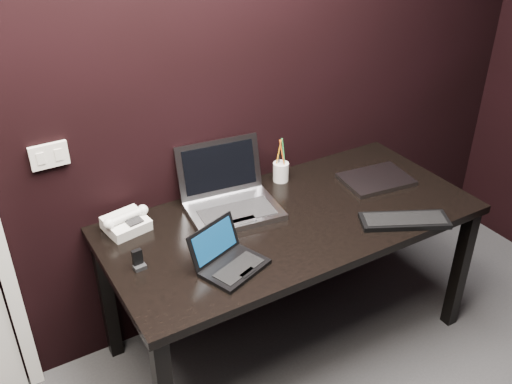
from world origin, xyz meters
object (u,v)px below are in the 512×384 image
mobile_phone (138,261)px  pen_cup (281,171)px  desk (292,231)px  ext_keyboard (404,220)px  closed_laptop (376,179)px  netbook (229,260)px  desk_phone (126,223)px  silver_laptop (230,199)px

mobile_phone → pen_cup: bearing=19.3°
desk → ext_keyboard: (0.40, -0.30, 0.09)m
closed_laptop → desk: bearing=-174.6°
desk → ext_keyboard: bearing=-36.6°
desk → ext_keyboard: ext_keyboard is taller
netbook → desk_phone: (-0.26, 0.45, 0.01)m
ext_keyboard → pen_cup: bearing=113.7°
silver_laptop → ext_keyboard: size_ratio=1.09×
desk → ext_keyboard: 0.51m
desk → closed_laptop: (0.54, 0.05, 0.09)m
silver_laptop → mobile_phone: size_ratio=5.37×
netbook → silver_laptop: size_ratio=0.70×
silver_laptop → pen_cup: 0.36m
desk → silver_laptop: bearing=135.8°
netbook → desk_phone: 0.52m
silver_laptop → pen_cup: (0.34, 0.10, 0.00)m
ext_keyboard → desk_phone: (-1.08, 0.58, 0.03)m
desk → mobile_phone: mobile_phone is taller
silver_laptop → ext_keyboard: (0.61, -0.50, -0.04)m
silver_laptop → desk: bearing=-44.2°
netbook → desk_phone: size_ratio=1.43×
desk_phone → silver_laptop: bearing=-9.3°
desk_phone → mobile_phone: 0.28m
desk → pen_cup: (0.14, 0.31, 0.13)m
netbook → closed_laptop: (0.96, 0.23, -0.02)m
ext_keyboard → desk_phone: desk_phone is taller
netbook → mobile_phone: bearing=150.3°
ext_keyboard → desk_phone: 1.23m
mobile_phone → netbook: bearing=-29.7°
mobile_phone → desk: bearing=-0.3°
ext_keyboard → mobile_phone: (-1.13, 0.30, 0.02)m
netbook → mobile_phone: size_ratio=3.76×
desk → netbook: netbook is taller
mobile_phone → ext_keyboard: bearing=-14.9°
silver_laptop → mobile_phone: (-0.52, -0.20, -0.02)m
silver_laptop → ext_keyboard: silver_laptop is taller
closed_laptop → desk_phone: size_ratio=1.66×
silver_laptop → closed_laptop: 0.76m
desk → closed_laptop: 0.55m
netbook → pen_cup: size_ratio=1.36×
silver_laptop → mobile_phone: bearing=-159.1°
closed_laptop → mobile_phone: 1.27m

